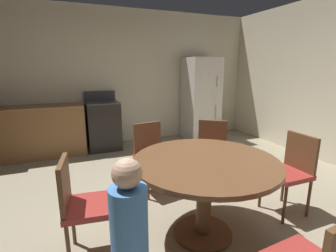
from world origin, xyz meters
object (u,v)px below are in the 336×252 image
chair_north (151,152)px  chair_east (291,168)px  oven_range (103,125)px  refrigerator (201,99)px  chair_northeast (212,149)px  person_child (130,241)px  dining_table (205,175)px  chair_west (81,202)px

chair_north → chair_east: 1.63m
chair_north → oven_range: bearing=-178.7°
refrigerator → chair_northeast: bearing=-115.6°
oven_range → chair_northeast: bearing=-62.2°
chair_east → oven_range: bearing=-62.3°
refrigerator → person_child: refrigerator is taller
dining_table → chair_east: size_ratio=1.51×
dining_table → chair_northeast: chair_northeast is taller
chair_west → chair_northeast: bearing=31.1°
chair_northeast → person_child: person_child is taller
oven_range → chair_north: size_ratio=1.26×
dining_table → chair_north: (-0.16, 1.06, -0.11)m
chair_north → chair_east: same height
oven_range → refrigerator: bearing=-1.5°
oven_range → chair_north: (0.34, -1.94, 0.03)m
chair_northeast → chair_north: (-0.78, 0.19, 0.00)m
chair_west → chair_north: bearing=52.9°
chair_west → refrigerator: bearing=53.7°
oven_range → dining_table: (0.50, -3.00, 0.14)m
refrigerator → chair_northeast: (-0.99, -2.07, -0.38)m
refrigerator → chair_northeast: refrigerator is taller
chair_west → chair_east: bearing=3.7°
dining_table → person_child: person_child is taller
chair_east → chair_west: same height
dining_table → chair_east: 1.08m
oven_range → chair_west: bearing=-101.3°
chair_north → chair_northeast: bearing=68.1°
chair_west → oven_range: bearing=86.1°
oven_range → person_child: oven_range is taller
refrigerator → chair_north: size_ratio=2.02×
chair_north → chair_east: bearing=40.7°
oven_range → chair_northeast: 2.40m
chair_northeast → person_child: bearing=-9.9°
oven_range → dining_table: size_ratio=0.84×
refrigerator → person_child: (-2.45, -3.51, -0.30)m
person_child → chair_north: bearing=33.3°
dining_table → chair_west: bearing=172.6°
oven_range → dining_table: bearing=-80.6°
oven_range → chair_northeast: oven_range is taller
chair_east → chair_west: bearing=-3.7°
chair_northeast → oven_range: bearing=-117.0°
refrigerator → chair_west: bearing=-133.7°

